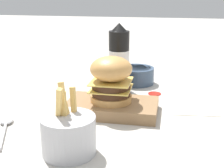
{
  "coord_description": "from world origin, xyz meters",
  "views": [
    {
      "loc": [
        0.17,
        -0.76,
        0.32
      ],
      "look_at": [
        0.02,
        0.01,
        0.08
      ],
      "focal_mm": 50.0,
      "sensor_mm": 36.0,
      "label": 1
    }
  ],
  "objects_px": {
    "burger": "(111,79)",
    "side_bowl": "(136,75)",
    "fries_basket": "(68,134)",
    "spoon": "(6,124)",
    "ketchup_bottle": "(119,60)",
    "serving_board": "(112,107)"
  },
  "relations": [
    {
      "from": "ketchup_bottle",
      "to": "spoon",
      "type": "height_order",
      "value": "ketchup_bottle"
    },
    {
      "from": "side_bowl",
      "to": "spoon",
      "type": "height_order",
      "value": "side_bowl"
    },
    {
      "from": "fries_basket",
      "to": "spoon",
      "type": "relative_size",
      "value": 0.88
    },
    {
      "from": "fries_basket",
      "to": "serving_board",
      "type": "bearing_deg",
      "value": 78.86
    },
    {
      "from": "burger",
      "to": "spoon",
      "type": "xyz_separation_m",
      "value": [
        -0.24,
        -0.14,
        -0.09
      ]
    },
    {
      "from": "serving_board",
      "to": "spoon",
      "type": "distance_m",
      "value": 0.27
    },
    {
      "from": "burger",
      "to": "ketchup_bottle",
      "type": "bearing_deg",
      "value": 93.27
    },
    {
      "from": "burger",
      "to": "side_bowl",
      "type": "relative_size",
      "value": 0.97
    },
    {
      "from": "ketchup_bottle",
      "to": "fries_basket",
      "type": "height_order",
      "value": "ketchup_bottle"
    },
    {
      "from": "ketchup_bottle",
      "to": "spoon",
      "type": "bearing_deg",
      "value": -124.6
    },
    {
      "from": "fries_basket",
      "to": "spoon",
      "type": "bearing_deg",
      "value": 154.08
    },
    {
      "from": "burger",
      "to": "side_bowl",
      "type": "xyz_separation_m",
      "value": [
        0.03,
        0.28,
        -0.06
      ]
    },
    {
      "from": "serving_board",
      "to": "side_bowl",
      "type": "distance_m",
      "value": 0.29
    },
    {
      "from": "burger",
      "to": "spoon",
      "type": "distance_m",
      "value": 0.29
    },
    {
      "from": "fries_basket",
      "to": "side_bowl",
      "type": "relative_size",
      "value": 1.16
    },
    {
      "from": "serving_board",
      "to": "ketchup_bottle",
      "type": "height_order",
      "value": "ketchup_bottle"
    },
    {
      "from": "ketchup_bottle",
      "to": "fries_basket",
      "type": "relative_size",
      "value": 1.5
    },
    {
      "from": "ketchup_bottle",
      "to": "serving_board",
      "type": "bearing_deg",
      "value": -85.82
    },
    {
      "from": "serving_board",
      "to": "burger",
      "type": "distance_m",
      "value": 0.08
    },
    {
      "from": "burger",
      "to": "fries_basket",
      "type": "xyz_separation_m",
      "value": [
        -0.04,
        -0.23,
        -0.05
      ]
    },
    {
      "from": "fries_basket",
      "to": "spoon",
      "type": "height_order",
      "value": "fries_basket"
    },
    {
      "from": "serving_board",
      "to": "ketchup_bottle",
      "type": "distance_m",
      "value": 0.21
    }
  ]
}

